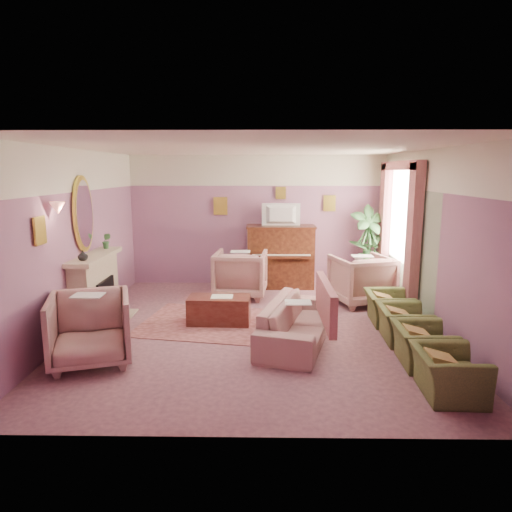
{
  "coord_description": "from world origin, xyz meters",
  "views": [
    {
      "loc": [
        0.13,
        -6.9,
        2.47
      ],
      "look_at": [
        0.01,
        0.4,
        1.1
      ],
      "focal_mm": 32.0,
      "sensor_mm": 36.0,
      "label": 1
    }
  ],
  "objects_px": {
    "sofa": "(298,314)",
    "floral_armchair_front": "(90,325)",
    "olive_chair_c": "(404,319)",
    "floral_armchair_left": "(241,271)",
    "piano": "(281,257)",
    "olive_chair_b": "(423,339)",
    "olive_chair_d": "(388,303)",
    "floral_armchair_right": "(362,277)",
    "olive_chair_a": "(448,366)",
    "side_table": "(367,272)",
    "television": "(281,213)",
    "coffee_table": "(219,310)"
  },
  "relations": [
    {
      "from": "sofa",
      "to": "floral_armchair_front",
      "type": "relative_size",
      "value": 2.02
    },
    {
      "from": "olive_chair_c",
      "to": "floral_armchair_left",
      "type": "bearing_deg",
      "value": 136.34
    },
    {
      "from": "piano",
      "to": "olive_chair_b",
      "type": "relative_size",
      "value": 1.75
    },
    {
      "from": "piano",
      "to": "olive_chair_d",
      "type": "distance_m",
      "value": 2.91
    },
    {
      "from": "floral_armchair_right",
      "to": "olive_chair_a",
      "type": "height_order",
      "value": "floral_armchair_right"
    },
    {
      "from": "olive_chair_b",
      "to": "side_table",
      "type": "distance_m",
      "value": 3.9
    },
    {
      "from": "sofa",
      "to": "olive_chair_c",
      "type": "relative_size",
      "value": 2.58
    },
    {
      "from": "olive_chair_c",
      "to": "piano",
      "type": "bearing_deg",
      "value": 117.81
    },
    {
      "from": "piano",
      "to": "olive_chair_d",
      "type": "xyz_separation_m",
      "value": [
        1.68,
        -2.36,
        -0.3
      ]
    },
    {
      "from": "piano",
      "to": "side_table",
      "type": "distance_m",
      "value": 1.85
    },
    {
      "from": "olive_chair_c",
      "to": "side_table",
      "type": "xyz_separation_m",
      "value": [
        0.15,
        3.07,
        0.0
      ]
    },
    {
      "from": "floral_armchair_right",
      "to": "floral_armchair_front",
      "type": "height_order",
      "value": "same"
    },
    {
      "from": "olive_chair_b",
      "to": "olive_chair_c",
      "type": "xyz_separation_m",
      "value": [
        0.0,
        0.82,
        0.0
      ]
    },
    {
      "from": "floral_armchair_right",
      "to": "floral_armchair_front",
      "type": "bearing_deg",
      "value": -145.7
    },
    {
      "from": "television",
      "to": "piano",
      "type": "bearing_deg",
      "value": 90.0
    },
    {
      "from": "television",
      "to": "olive_chair_b",
      "type": "distance_m",
      "value": 4.47
    },
    {
      "from": "floral_armchair_right",
      "to": "olive_chair_c",
      "type": "relative_size",
      "value": 1.28
    },
    {
      "from": "floral_armchair_left",
      "to": "olive_chair_d",
      "type": "xyz_separation_m",
      "value": [
        2.5,
        -1.56,
        -0.16
      ]
    },
    {
      "from": "olive_chair_a",
      "to": "olive_chair_b",
      "type": "bearing_deg",
      "value": 90.0
    },
    {
      "from": "olive_chair_d",
      "to": "sofa",
      "type": "bearing_deg",
      "value": -151.38
    },
    {
      "from": "floral_armchair_front",
      "to": "olive_chair_c",
      "type": "height_order",
      "value": "floral_armchair_front"
    },
    {
      "from": "sofa",
      "to": "olive_chair_c",
      "type": "height_order",
      "value": "sofa"
    },
    {
      "from": "olive_chair_c",
      "to": "floral_armchair_front",
      "type": "bearing_deg",
      "value": -168.97
    },
    {
      "from": "floral_armchair_left",
      "to": "floral_armchair_right",
      "type": "distance_m",
      "value": 2.33
    },
    {
      "from": "piano",
      "to": "television",
      "type": "distance_m",
      "value": 0.95
    },
    {
      "from": "olive_chair_c",
      "to": "coffee_table",
      "type": "bearing_deg",
      "value": 164.75
    },
    {
      "from": "sofa",
      "to": "floral_armchair_left",
      "type": "xyz_separation_m",
      "value": [
        -0.95,
        2.41,
        0.09
      ]
    },
    {
      "from": "floral_armchair_left",
      "to": "olive_chair_b",
      "type": "relative_size",
      "value": 1.28
    },
    {
      "from": "sofa",
      "to": "floral_armchair_left",
      "type": "height_order",
      "value": "floral_armchair_left"
    },
    {
      "from": "piano",
      "to": "floral_armchair_front",
      "type": "relative_size",
      "value": 1.37
    },
    {
      "from": "television",
      "to": "side_table",
      "type": "height_order",
      "value": "television"
    },
    {
      "from": "television",
      "to": "sofa",
      "type": "bearing_deg",
      "value": -87.56
    },
    {
      "from": "olive_chair_b",
      "to": "olive_chair_a",
      "type": "bearing_deg",
      "value": -90.0
    },
    {
      "from": "side_table",
      "to": "olive_chair_c",
      "type": "bearing_deg",
      "value": -92.73
    },
    {
      "from": "floral_armchair_front",
      "to": "olive_chair_a",
      "type": "height_order",
      "value": "floral_armchair_front"
    },
    {
      "from": "sofa",
      "to": "floral_armchair_left",
      "type": "bearing_deg",
      "value": 111.62
    },
    {
      "from": "television",
      "to": "olive_chair_d",
      "type": "xyz_separation_m",
      "value": [
        1.68,
        -2.31,
        -1.25
      ]
    },
    {
      "from": "floral_armchair_left",
      "to": "floral_armchair_front",
      "type": "distance_m",
      "value": 3.68
    },
    {
      "from": "coffee_table",
      "to": "floral_armchair_left",
      "type": "relative_size",
      "value": 0.98
    },
    {
      "from": "floral_armchair_front",
      "to": "olive_chair_a",
      "type": "distance_m",
      "value": 4.36
    },
    {
      "from": "floral_armchair_left",
      "to": "television",
      "type": "bearing_deg",
      "value": 42.42
    },
    {
      "from": "coffee_table",
      "to": "floral_armchair_right",
      "type": "xyz_separation_m",
      "value": [
        2.56,
        1.19,
        0.29
      ]
    },
    {
      "from": "television",
      "to": "sofa",
      "type": "height_order",
      "value": "television"
    },
    {
      "from": "television",
      "to": "olive_chair_b",
      "type": "relative_size",
      "value": 1.0
    },
    {
      "from": "television",
      "to": "floral_armchair_right",
      "type": "distance_m",
      "value": 2.18
    },
    {
      "from": "sofa",
      "to": "olive_chair_a",
      "type": "relative_size",
      "value": 2.58
    },
    {
      "from": "piano",
      "to": "floral_armchair_front",
      "type": "xyz_separation_m",
      "value": [
        -2.6,
        -4.02,
        -0.14
      ]
    },
    {
      "from": "floral_armchair_right",
      "to": "olive_chair_a",
      "type": "relative_size",
      "value": 1.28
    },
    {
      "from": "television",
      "to": "floral_armchair_front",
      "type": "xyz_separation_m",
      "value": [
        -2.6,
        -3.97,
        -1.09
      ]
    },
    {
      "from": "coffee_table",
      "to": "sofa",
      "type": "bearing_deg",
      "value": -32.41
    }
  ]
}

